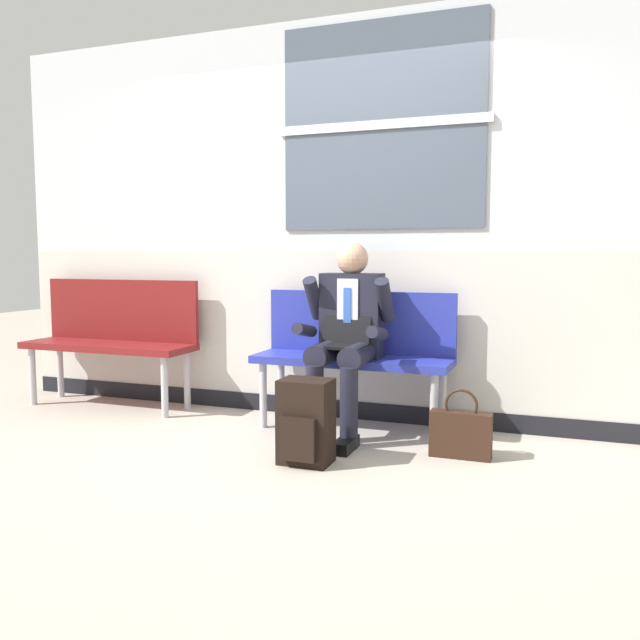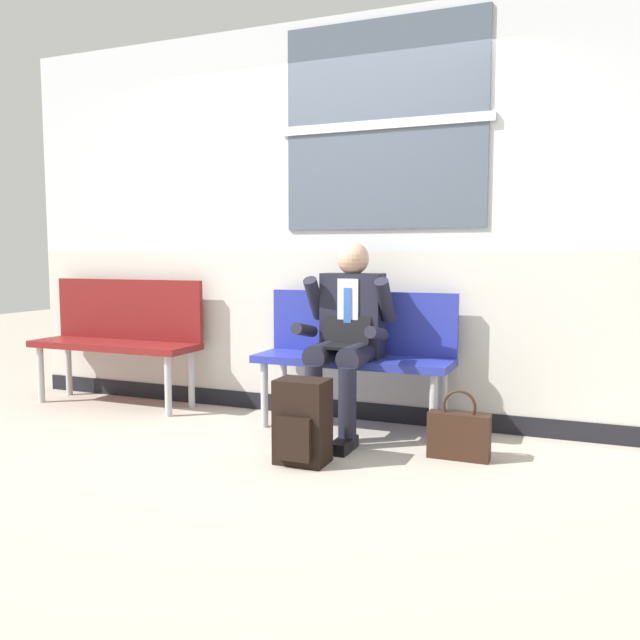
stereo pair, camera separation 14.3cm
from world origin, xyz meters
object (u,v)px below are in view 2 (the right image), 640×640
bench_empty (120,332)px  person_seated (346,333)px  bench_with_person (356,348)px  handbag (459,434)px  backpack (302,422)px

bench_empty → person_seated: size_ratio=1.09×
bench_with_person → handbag: 0.97m
person_seated → handbag: person_seated is taller
person_seated → handbag: 0.96m
bench_with_person → person_seated: size_ratio=1.06×
handbag → person_seated: bearing=163.6°
bench_with_person → handbag: size_ratio=3.28×
person_seated → bench_with_person: bearing=90.0°
bench_with_person → person_seated: bearing=-90.0°
bench_with_person → handbag: bench_with_person is taller
bench_with_person → handbag: bearing=-29.0°
person_seated → handbag: (0.77, -0.23, -0.52)m
bench_empty → backpack: 2.13m
backpack → person_seated: bearing=87.7°
bench_with_person → backpack: 0.89m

